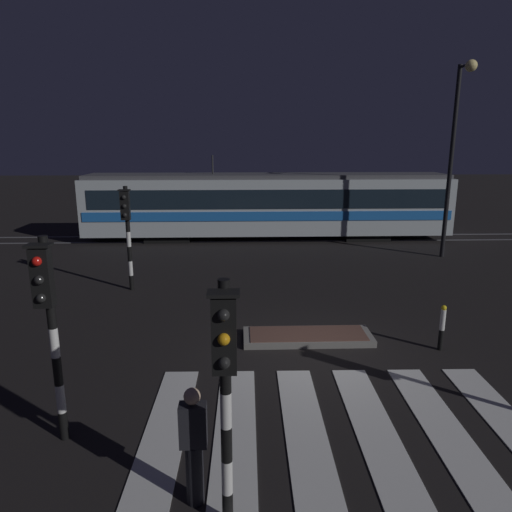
{
  "coord_description": "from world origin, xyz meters",
  "views": [
    {
      "loc": [
        -1.67,
        -9.76,
        4.78
      ],
      "look_at": [
        -1.19,
        3.94,
        1.4
      ],
      "focal_mm": 32.57,
      "sensor_mm": 36.0,
      "label": 1
    }
  ],
  "objects_px": {
    "traffic_light_corner_far_left": "(127,223)",
    "pedestrian_waiting_at_kerb": "(194,445)",
    "tram": "(267,204)",
    "bollard_island_edge": "(442,328)",
    "traffic_light_kerb_mid_left": "(225,374)",
    "traffic_light_corner_near_left": "(48,312)",
    "street_lamp_trackside_right": "(456,140)"
  },
  "relations": [
    {
      "from": "traffic_light_kerb_mid_left",
      "to": "tram",
      "type": "xyz_separation_m",
      "value": [
        1.57,
        18.13,
        -0.41
      ]
    },
    {
      "from": "street_lamp_trackside_right",
      "to": "pedestrian_waiting_at_kerb",
      "type": "distance_m",
      "value": 16.76
    },
    {
      "from": "traffic_light_corner_far_left",
      "to": "pedestrian_waiting_at_kerb",
      "type": "height_order",
      "value": "traffic_light_corner_far_left"
    },
    {
      "from": "tram",
      "to": "street_lamp_trackside_right",
      "type": "bearing_deg",
      "value": -30.42
    },
    {
      "from": "traffic_light_kerb_mid_left",
      "to": "pedestrian_waiting_at_kerb",
      "type": "relative_size",
      "value": 1.92
    },
    {
      "from": "traffic_light_corner_near_left",
      "to": "pedestrian_waiting_at_kerb",
      "type": "relative_size",
      "value": 2.0
    },
    {
      "from": "traffic_light_corner_far_left",
      "to": "traffic_light_kerb_mid_left",
      "type": "relative_size",
      "value": 1.04
    },
    {
      "from": "tram",
      "to": "bollard_island_edge",
      "type": "relative_size",
      "value": 16.29
    },
    {
      "from": "traffic_light_corner_near_left",
      "to": "traffic_light_kerb_mid_left",
      "type": "distance_m",
      "value": 3.32
    },
    {
      "from": "street_lamp_trackside_right",
      "to": "pedestrian_waiting_at_kerb",
      "type": "bearing_deg",
      "value": -124.71
    },
    {
      "from": "tram",
      "to": "traffic_light_kerb_mid_left",
      "type": "bearing_deg",
      "value": -94.96
    },
    {
      "from": "traffic_light_corner_near_left",
      "to": "bollard_island_edge",
      "type": "height_order",
      "value": "traffic_light_corner_near_left"
    },
    {
      "from": "traffic_light_corner_far_left",
      "to": "tram",
      "type": "xyz_separation_m",
      "value": [
        5.0,
        8.25,
        -0.51
      ]
    },
    {
      "from": "street_lamp_trackside_right",
      "to": "tram",
      "type": "distance_m",
      "value": 8.96
    },
    {
      "from": "traffic_light_corner_far_left",
      "to": "traffic_light_kerb_mid_left",
      "type": "distance_m",
      "value": 10.45
    },
    {
      "from": "traffic_light_corner_near_left",
      "to": "bollard_island_edge",
      "type": "relative_size",
      "value": 3.08
    },
    {
      "from": "pedestrian_waiting_at_kerb",
      "to": "bollard_island_edge",
      "type": "height_order",
      "value": "pedestrian_waiting_at_kerb"
    },
    {
      "from": "traffic_light_kerb_mid_left",
      "to": "tram",
      "type": "bearing_deg",
      "value": 85.04
    },
    {
      "from": "traffic_light_kerb_mid_left",
      "to": "pedestrian_waiting_at_kerb",
      "type": "height_order",
      "value": "traffic_light_kerb_mid_left"
    },
    {
      "from": "tram",
      "to": "traffic_light_corner_far_left",
      "type": "bearing_deg",
      "value": -121.19
    },
    {
      "from": "traffic_light_kerb_mid_left",
      "to": "bollard_island_edge",
      "type": "bearing_deg",
      "value": 46.01
    },
    {
      "from": "traffic_light_kerb_mid_left",
      "to": "tram",
      "type": "distance_m",
      "value": 18.2
    },
    {
      "from": "traffic_light_corner_near_left",
      "to": "traffic_light_corner_far_left",
      "type": "distance_m",
      "value": 8.03
    },
    {
      "from": "bollard_island_edge",
      "to": "tram",
      "type": "bearing_deg",
      "value": 104.25
    },
    {
      "from": "traffic_light_corner_far_left",
      "to": "tram",
      "type": "bearing_deg",
      "value": 58.81
    },
    {
      "from": "traffic_light_corner_far_left",
      "to": "pedestrian_waiting_at_kerb",
      "type": "distance_m",
      "value": 9.95
    },
    {
      "from": "traffic_light_corner_near_left",
      "to": "tram",
      "type": "relative_size",
      "value": 0.19
    },
    {
      "from": "traffic_light_corner_far_left",
      "to": "street_lamp_trackside_right",
      "type": "relative_size",
      "value": 0.44
    },
    {
      "from": "traffic_light_corner_near_left",
      "to": "street_lamp_trackside_right",
      "type": "height_order",
      "value": "street_lamp_trackside_right"
    },
    {
      "from": "street_lamp_trackside_right",
      "to": "bollard_island_edge",
      "type": "relative_size",
      "value": 6.98
    },
    {
      "from": "traffic_light_corner_near_left",
      "to": "tram",
      "type": "bearing_deg",
      "value": 75.13
    },
    {
      "from": "pedestrian_waiting_at_kerb",
      "to": "street_lamp_trackside_right",
      "type": "bearing_deg",
      "value": 55.29
    }
  ]
}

